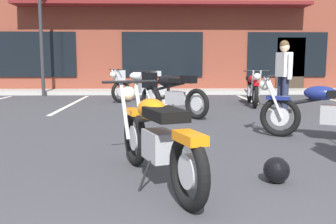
{
  "coord_description": "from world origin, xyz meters",
  "views": [
    {
      "loc": [
        -0.25,
        -1.26,
        1.2
      ],
      "look_at": [
        -0.1,
        3.55,
        0.55
      ],
      "focal_mm": 40.45,
      "sensor_mm": 36.0,
      "label": 1
    }
  ],
  "objects_px": {
    "motorcycle_blue_standard": "(139,84)",
    "motorcycle_foreground_classic": "(156,137)",
    "motorcycle_red_sportbike": "(252,88)",
    "parking_lot_lamp_post": "(39,5)",
    "motorcycle_black_cruiser": "(169,92)",
    "person_in_shorts_foreground": "(284,72)",
    "motorcycle_silver_naked": "(328,110)",
    "helmet_on_pavement": "(276,170)"
  },
  "relations": [
    {
      "from": "helmet_on_pavement",
      "to": "parking_lot_lamp_post",
      "type": "height_order",
      "value": "parking_lot_lamp_post"
    },
    {
      "from": "motorcycle_black_cruiser",
      "to": "person_in_shorts_foreground",
      "type": "distance_m",
      "value": 2.74
    },
    {
      "from": "motorcycle_silver_naked",
      "to": "helmet_on_pavement",
      "type": "height_order",
      "value": "motorcycle_silver_naked"
    },
    {
      "from": "motorcycle_foreground_classic",
      "to": "motorcycle_blue_standard",
      "type": "height_order",
      "value": "same"
    },
    {
      "from": "motorcycle_red_sportbike",
      "to": "parking_lot_lamp_post",
      "type": "distance_m",
      "value": 7.59
    },
    {
      "from": "motorcycle_silver_naked",
      "to": "motorcycle_blue_standard",
      "type": "distance_m",
      "value": 6.52
    },
    {
      "from": "motorcycle_silver_naked",
      "to": "motorcycle_red_sportbike",
      "type": "bearing_deg",
      "value": 89.53
    },
    {
      "from": "motorcycle_red_sportbike",
      "to": "parking_lot_lamp_post",
      "type": "xyz_separation_m",
      "value": [
        -6.53,
        2.89,
        2.58
      ]
    },
    {
      "from": "motorcycle_red_sportbike",
      "to": "helmet_on_pavement",
      "type": "height_order",
      "value": "motorcycle_red_sportbike"
    },
    {
      "from": "motorcycle_red_sportbike",
      "to": "motorcycle_blue_standard",
      "type": "height_order",
      "value": "same"
    },
    {
      "from": "person_in_shorts_foreground",
      "to": "helmet_on_pavement",
      "type": "distance_m",
      "value": 5.49
    },
    {
      "from": "person_in_shorts_foreground",
      "to": "parking_lot_lamp_post",
      "type": "xyz_separation_m",
      "value": [
        -6.87,
        4.38,
        2.09
      ]
    },
    {
      "from": "motorcycle_black_cruiser",
      "to": "parking_lot_lamp_post",
      "type": "bearing_deg",
      "value": 131.48
    },
    {
      "from": "motorcycle_foreground_classic",
      "to": "motorcycle_blue_standard",
      "type": "bearing_deg",
      "value": 93.85
    },
    {
      "from": "motorcycle_red_sportbike",
      "to": "motorcycle_silver_naked",
      "type": "bearing_deg",
      "value": -90.47
    },
    {
      "from": "motorcycle_silver_naked",
      "to": "parking_lot_lamp_post",
      "type": "distance_m",
      "value": 10.27
    },
    {
      "from": "motorcycle_foreground_classic",
      "to": "motorcycle_red_sportbike",
      "type": "height_order",
      "value": "same"
    },
    {
      "from": "motorcycle_silver_naked",
      "to": "motorcycle_blue_standard",
      "type": "height_order",
      "value": "same"
    },
    {
      "from": "motorcycle_foreground_classic",
      "to": "motorcycle_blue_standard",
      "type": "relative_size",
      "value": 1.11
    },
    {
      "from": "person_in_shorts_foreground",
      "to": "helmet_on_pavement",
      "type": "relative_size",
      "value": 6.44
    },
    {
      "from": "motorcycle_blue_standard",
      "to": "parking_lot_lamp_post",
      "type": "xyz_separation_m",
      "value": [
        -3.39,
        1.81,
        2.51
      ]
    },
    {
      "from": "motorcycle_blue_standard",
      "to": "motorcycle_foreground_classic",
      "type": "bearing_deg",
      "value": -86.15
    },
    {
      "from": "parking_lot_lamp_post",
      "to": "motorcycle_black_cruiser",
      "type": "bearing_deg",
      "value": -48.52
    },
    {
      "from": "helmet_on_pavement",
      "to": "motorcycle_foreground_classic",
      "type": "bearing_deg",
      "value": 178.07
    },
    {
      "from": "person_in_shorts_foreground",
      "to": "motorcycle_silver_naked",
      "type": "bearing_deg",
      "value": -96.79
    },
    {
      "from": "motorcycle_black_cruiser",
      "to": "motorcycle_silver_naked",
      "type": "bearing_deg",
      "value": -50.53
    },
    {
      "from": "motorcycle_foreground_classic",
      "to": "helmet_on_pavement",
      "type": "xyz_separation_m",
      "value": [
        1.19,
        -0.04,
        -0.33
      ]
    },
    {
      "from": "motorcycle_foreground_classic",
      "to": "parking_lot_lamp_post",
      "type": "distance_m",
      "value": 10.56
    },
    {
      "from": "motorcycle_blue_standard",
      "to": "helmet_on_pavement",
      "type": "bearing_deg",
      "value": -77.52
    },
    {
      "from": "motorcycle_silver_naked",
      "to": "helmet_on_pavement",
      "type": "xyz_separation_m",
      "value": [
        -1.4,
        -1.97,
        -0.33
      ]
    },
    {
      "from": "motorcycle_foreground_classic",
      "to": "person_in_shorts_foreground",
      "type": "relative_size",
      "value": 1.21
    },
    {
      "from": "motorcycle_silver_naked",
      "to": "helmet_on_pavement",
      "type": "distance_m",
      "value": 2.44
    },
    {
      "from": "motorcycle_foreground_classic",
      "to": "motorcycle_black_cruiser",
      "type": "relative_size",
      "value": 1.18
    },
    {
      "from": "motorcycle_red_sportbike",
      "to": "parking_lot_lamp_post",
      "type": "bearing_deg",
      "value": 156.13
    },
    {
      "from": "motorcycle_red_sportbike",
      "to": "person_in_shorts_foreground",
      "type": "relative_size",
      "value": 1.26
    },
    {
      "from": "person_in_shorts_foreground",
      "to": "motorcycle_red_sportbike",
      "type": "bearing_deg",
      "value": 102.83
    },
    {
      "from": "motorcycle_blue_standard",
      "to": "person_in_shorts_foreground",
      "type": "relative_size",
      "value": 1.09
    },
    {
      "from": "motorcycle_black_cruiser",
      "to": "motorcycle_red_sportbike",
      "type": "bearing_deg",
      "value": 38.34
    },
    {
      "from": "motorcycle_black_cruiser",
      "to": "person_in_shorts_foreground",
      "type": "bearing_deg",
      "value": 7.74
    },
    {
      "from": "motorcycle_red_sportbike",
      "to": "motorcycle_foreground_classic",
      "type": "bearing_deg",
      "value": -111.77
    },
    {
      "from": "motorcycle_blue_standard",
      "to": "person_in_shorts_foreground",
      "type": "height_order",
      "value": "person_in_shorts_foreground"
    },
    {
      "from": "motorcycle_blue_standard",
      "to": "motorcycle_black_cruiser",
      "type": "bearing_deg",
      "value": -74.72
    }
  ]
}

